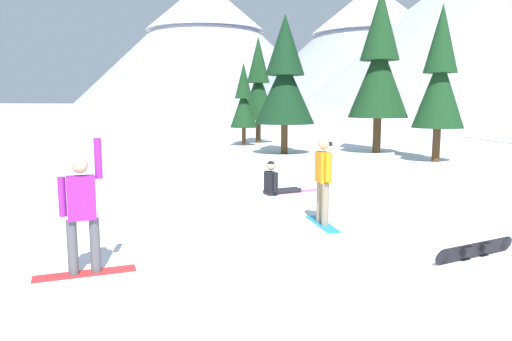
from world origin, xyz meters
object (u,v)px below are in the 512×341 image
at_px(snowboarder_foreground, 82,211).
at_px(pine_tree_tall, 258,86).
at_px(snowboarder_midground, 323,179).
at_px(pine_tree_young, 285,79).
at_px(pine_tree_slender, 440,77).
at_px(loose_snowboard_far_spare, 476,250).
at_px(pine_tree_twin, 244,101).
at_px(pine_tree_broad, 379,64).
at_px(snowboarder_background, 276,183).

height_order(snowboarder_foreground, pine_tree_tall, pine_tree_tall).
relative_size(snowboarder_midground, pine_tree_tall, 0.28).
bearing_deg(pine_tree_young, pine_tree_slender, -11.92).
xyz_separation_m(loose_snowboard_far_spare, pine_tree_tall, (-9.11, 20.88, 3.38)).
xyz_separation_m(loose_snowboard_far_spare, pine_tree_twin, (-9.45, 18.82, 2.46)).
bearing_deg(pine_tree_slender, pine_tree_twin, 152.54).
relative_size(pine_tree_young, pine_tree_tall, 1.04).
height_order(pine_tree_twin, pine_tree_tall, pine_tree_tall).
bearing_deg(pine_tree_tall, pine_tree_slender, -36.80).
relative_size(pine_tree_young, pine_tree_slender, 1.02).
distance_m(loose_snowboard_far_spare, pine_tree_young, 16.66).
distance_m(snowboarder_midground, pine_tree_broad, 15.48).
bearing_deg(snowboarder_midground, snowboarder_foreground, -128.51).
bearing_deg(snowboarder_midground, pine_tree_broad, 86.71).
distance_m(pine_tree_young, pine_tree_broad, 4.75).
bearing_deg(pine_tree_slender, pine_tree_tall, 143.20).
bearing_deg(pine_tree_broad, pine_tree_slender, -50.84).
xyz_separation_m(pine_tree_tall, pine_tree_broad, (7.24, -4.21, 0.84)).
relative_size(loose_snowboard_far_spare, pine_tree_young, 0.21).
height_order(snowboarder_midground, pine_tree_slender, pine_tree_slender).
bearing_deg(pine_tree_young, snowboarder_midground, -75.26).
bearing_deg(pine_tree_broad, loose_snowboard_far_spare, -83.61).
height_order(pine_tree_tall, pine_tree_broad, pine_tree_broad).
bearing_deg(snowboarder_background, snowboarder_foreground, -101.64).
height_order(snowboarder_background, pine_tree_twin, pine_tree_twin).
xyz_separation_m(pine_tree_twin, pine_tree_tall, (0.34, 2.05, 0.92)).
xyz_separation_m(snowboarder_background, pine_tree_broad, (2.53, 12.03, 4.04)).
relative_size(loose_snowboard_far_spare, pine_tree_slender, 0.21).
height_order(snowboarder_foreground, snowboarder_midground, snowboarder_foreground).
distance_m(pine_tree_twin, pine_tree_slender, 11.43).
xyz_separation_m(snowboarder_foreground, loose_snowboard_far_spare, (5.82, 2.29, -0.83)).
bearing_deg(snowboarder_foreground, pine_tree_twin, 99.76).
bearing_deg(pine_tree_tall, pine_tree_twin, -99.46).
bearing_deg(pine_tree_twin, pine_tree_slender, -27.46).
relative_size(snowboarder_background, pine_tree_broad, 0.19).
distance_m(loose_snowboard_far_spare, pine_tree_slender, 14.02).
xyz_separation_m(snowboarder_midground, pine_tree_tall, (-6.37, 19.28, 2.55)).
height_order(snowboarder_foreground, pine_tree_twin, pine_tree_twin).
height_order(snowboarder_midground, pine_tree_twin, pine_tree_twin).
bearing_deg(snowboarder_foreground, pine_tree_young, 91.49).
height_order(snowboarder_foreground, loose_snowboard_far_spare, snowboarder_foreground).
relative_size(snowboarder_foreground, snowboarder_midground, 1.13).
bearing_deg(snowboarder_foreground, pine_tree_tall, 98.08).
height_order(snowboarder_foreground, snowboarder_background, snowboarder_foreground).
xyz_separation_m(pine_tree_young, pine_tree_slender, (6.93, -1.46, -0.07)).
xyz_separation_m(snowboarder_midground, pine_tree_slender, (3.39, 11.98, 2.61)).
height_order(snowboarder_background, pine_tree_slender, pine_tree_slender).
height_order(loose_snowboard_far_spare, pine_tree_tall, pine_tree_tall).
distance_m(snowboarder_midground, snowboarder_background, 3.53).
bearing_deg(pine_tree_twin, snowboarder_midground, -68.70).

